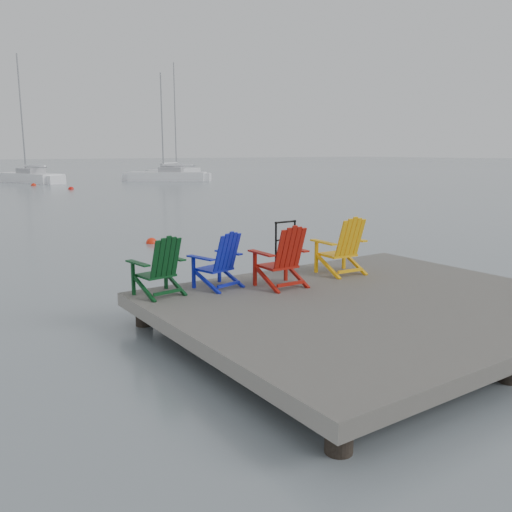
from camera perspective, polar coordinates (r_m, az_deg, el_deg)
ground at (r=8.42m, az=11.96°, el=-7.74°), size 400.00×400.00×0.00m
dock at (r=8.31m, az=12.05°, el=-5.47°), size 6.00×5.00×1.40m
handrail at (r=10.10m, az=3.11°, el=1.70°), size 0.48×0.04×0.90m
chair_green at (r=8.32m, az=-10.10°, el=-1.01°), size 0.80×0.75×0.92m
chair_blue at (r=8.66m, az=-3.88°, el=-0.41°), size 0.84×0.79×0.91m
chair_red at (r=8.70m, az=2.82°, el=-0.03°), size 0.81×0.75×1.01m
chair_yellow at (r=9.75m, az=9.11°, el=1.10°), size 0.86×0.80×1.03m
sailboat_near at (r=51.77m, az=-22.78°, el=7.55°), size 4.37×8.25×11.09m
sailboat_mid at (r=60.58m, az=-8.56°, el=8.65°), size 8.46×7.35×12.27m
sailboat_far at (r=51.18m, az=-9.27°, el=8.23°), size 6.64×5.81×9.88m
buoy_a at (r=16.27m, az=-10.93°, el=1.33°), size 0.33×0.33×0.33m
buoy_c at (r=41.10m, az=-18.89°, el=6.65°), size 0.40×0.40×0.40m
buoy_d at (r=46.58m, az=-22.36°, el=6.86°), size 0.40×0.40×0.40m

